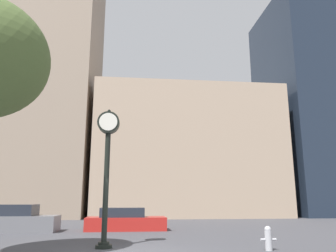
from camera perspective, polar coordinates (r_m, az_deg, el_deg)
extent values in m
cube|color=gray|center=(39.32, -21.75, 9.01)|extent=(12.82, 12.00, 31.20)
cube|color=tan|center=(35.94, 2.91, -5.05)|extent=(18.66, 12.00, 12.87)
cube|color=#1E2838|center=(42.21, 23.59, 3.19)|extent=(9.53, 12.00, 24.88)
cylinder|color=black|center=(12.77, -11.16, -19.90)|extent=(0.60, 0.60, 0.12)
cylinder|color=black|center=(12.75, -11.13, -19.41)|extent=(0.40, 0.40, 0.10)
cylinder|color=black|center=(12.66, -10.74, -10.19)|extent=(0.20, 0.20, 4.00)
cylinder|color=black|center=(12.98, -10.30, 0.54)|extent=(0.85, 0.38, 0.85)
cylinder|color=white|center=(12.79, -10.37, 0.75)|extent=(0.69, 0.02, 0.69)
cylinder|color=white|center=(13.18, -10.24, 0.35)|extent=(0.69, 0.02, 0.69)
sphere|color=black|center=(13.10, -10.22, 2.60)|extent=(0.12, 0.12, 0.12)
cube|color=slate|center=(20.11, -25.01, -15.18)|extent=(4.39, 1.80, 0.85)
cube|color=#232833|center=(20.15, -25.42, -13.08)|extent=(2.42, 1.58, 0.59)
cube|color=red|center=(19.48, -7.31, -16.52)|extent=(4.50, 1.74, 0.73)
cube|color=#232833|center=(19.45, -7.94, -14.66)|extent=(2.48, 1.52, 0.52)
cylinder|color=#B7B7BC|center=(12.46, 17.09, -18.54)|extent=(0.24, 0.24, 0.66)
sphere|color=#B7B7BC|center=(12.43, 16.98, -16.83)|extent=(0.23, 0.23, 0.23)
cylinder|color=#B7B7BC|center=(12.39, 16.19, -18.48)|extent=(0.16, 0.08, 0.08)
cylinder|color=#B7B7BC|center=(12.54, 17.96, -18.29)|extent=(0.16, 0.08, 0.08)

